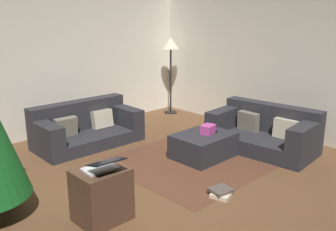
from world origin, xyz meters
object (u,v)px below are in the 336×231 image
at_px(side_table, 102,195).
at_px(corner_lamp, 171,49).
at_px(gift_box, 208,129).
at_px(tv_remote, 212,131).
at_px(book_stack, 221,192).
at_px(couch_left, 85,128).
at_px(ottoman, 203,145).
at_px(laptop, 103,166).
at_px(couch_right, 265,132).

height_order(side_table, corner_lamp, corner_lamp).
bearing_deg(gift_box, tv_remote, 4.92).
xyz_separation_m(gift_box, book_stack, (-0.85, -0.93, -0.39)).
xyz_separation_m(couch_left, gift_box, (1.01, -1.78, 0.16)).
bearing_deg(gift_box, book_stack, -132.23).
xyz_separation_m(ottoman, side_table, (-2.09, -0.41, 0.10)).
relative_size(ottoman, side_table, 1.54).
relative_size(gift_box, side_table, 0.39).
distance_m(gift_box, book_stack, 1.32).
height_order(gift_box, corner_lamp, corner_lamp).
xyz_separation_m(couch_left, corner_lamp, (2.40, 0.43, 1.11)).
relative_size(couch_left, book_stack, 5.61).
bearing_deg(ottoman, gift_box, -20.92).
relative_size(tv_remote, corner_lamp, 0.10).
xyz_separation_m(side_table, laptop, (-0.00, -0.05, 0.34)).
relative_size(ottoman, gift_box, 3.92).
bearing_deg(book_stack, ottoman, 50.84).
relative_size(couch_left, tv_remote, 10.70).
distance_m(gift_box, tv_remote, 0.13).
xyz_separation_m(gift_box, side_table, (-2.16, -0.39, -0.15)).
bearing_deg(corner_lamp, book_stack, -125.38).
xyz_separation_m(side_table, corner_lamp, (3.55, 2.61, 1.10)).
bearing_deg(corner_lamp, couch_left, -169.75).
height_order(gift_box, side_table, side_table).
distance_m(gift_box, corner_lamp, 2.78).
height_order(laptop, book_stack, laptop).
height_order(ottoman, corner_lamp, corner_lamp).
bearing_deg(laptop, corner_lamp, 36.80).
relative_size(tv_remote, book_stack, 0.52).
xyz_separation_m(couch_left, tv_remote, (1.13, -1.77, 0.10)).
bearing_deg(book_stack, corner_lamp, 54.62).
height_order(couch_left, ottoman, couch_left).
relative_size(ottoman, laptop, 2.20).
height_order(gift_box, book_stack, gift_box).
relative_size(couch_right, gift_box, 7.50).
xyz_separation_m(couch_left, couch_right, (1.91, -2.20, 0.01)).
bearing_deg(side_table, ottoman, 11.17).
bearing_deg(corner_lamp, laptop, -143.20).
bearing_deg(book_stack, laptop, 159.48).
bearing_deg(tv_remote, corner_lamp, 47.86).
bearing_deg(tv_remote, couch_right, -40.89).
bearing_deg(gift_box, side_table, -169.81).
relative_size(laptop, book_stack, 1.29).
bearing_deg(couch_right, book_stack, 101.88).
relative_size(ottoman, tv_remote, 5.44).
xyz_separation_m(tv_remote, book_stack, (-0.96, -0.94, -0.33)).
height_order(ottoman, side_table, side_table).
distance_m(tv_remote, book_stack, 1.39).
distance_m(tv_remote, side_table, 2.31).
bearing_deg(gift_box, ottoman, 159.08).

